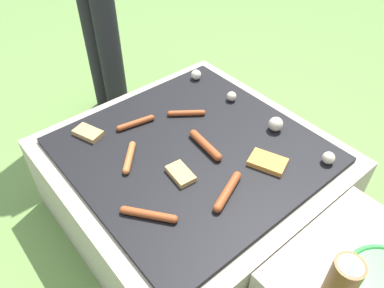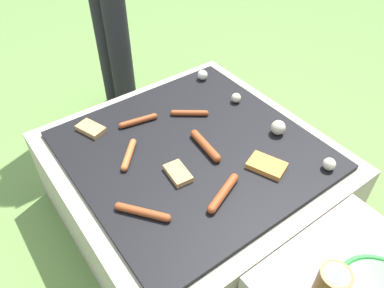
{
  "view_description": "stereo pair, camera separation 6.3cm",
  "coord_description": "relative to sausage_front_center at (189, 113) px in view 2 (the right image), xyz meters",
  "views": [
    {
      "loc": [
        0.77,
        -0.64,
        1.31
      ],
      "look_at": [
        0.0,
        0.0,
        0.39
      ],
      "focal_mm": 35.0,
      "sensor_mm": 36.0,
      "label": 1
    },
    {
      "loc": [
        0.81,
        -0.59,
        1.31
      ],
      "look_at": [
        0.0,
        0.0,
        0.39
      ],
      "focal_mm": 35.0,
      "sensor_mm": 36.0,
      "label": 2
    }
  ],
  "objects": [
    {
      "name": "ground_plane",
      "position": [
        0.16,
        -0.11,
        -0.39
      ],
      "size": [
        14.0,
        14.0,
        0.0
      ],
      "primitive_type": "plane",
      "color": "#608442"
    },
    {
      "name": "grill",
      "position": [
        0.16,
        -0.11,
        -0.2
      ],
      "size": [
        0.95,
        0.95,
        0.37
      ],
      "color": "#A89E8C",
      "rests_on": "ground_plane"
    },
    {
      "name": "sausage_mid_left",
      "position": [
        0.2,
        -0.07,
        0.0
      ],
      "size": [
        0.18,
        0.05,
        0.03
      ],
      "color": "#93421E",
      "rests_on": "grill"
    },
    {
      "name": "sausage_mid_right",
      "position": [
        -0.08,
        -0.19,
        0.0
      ],
      "size": [
        0.05,
        0.16,
        0.02
      ],
      "color": "#93421E",
      "rests_on": "grill"
    },
    {
      "name": "sausage_back_right",
      "position": [
        0.32,
        -0.41,
        0.0
      ],
      "size": [
        0.15,
        0.12,
        0.03
      ],
      "color": "#93421E",
      "rests_on": "grill"
    },
    {
      "name": "sausage_front_right",
      "position": [
        0.41,
        -0.16,
        0.0
      ],
      "size": [
        0.09,
        0.17,
        0.03
      ],
      "color": "#93421E",
      "rests_on": "grill"
    },
    {
      "name": "sausage_back_center",
      "position": [
        0.07,
        -0.32,
        0.0
      ],
      "size": [
        0.12,
        0.12,
        0.02
      ],
      "color": "#B7602D",
      "rests_on": "grill"
    },
    {
      "name": "sausage_front_center",
      "position": [
        0.0,
        0.0,
        0.0
      ],
      "size": [
        0.1,
        0.13,
        0.02
      ],
      "color": "#93421E",
      "rests_on": "grill"
    },
    {
      "name": "bread_slice_right",
      "position": [
        0.25,
        -0.23,
        -0.0
      ],
      "size": [
        0.11,
        0.07,
        0.02
      ],
      "color": "tan",
      "rests_on": "grill"
    },
    {
      "name": "bread_slice_center",
      "position": [
        0.4,
        0.04,
        -0.0
      ],
      "size": [
        0.15,
        0.12,
        0.02
      ],
      "color": "#D18438",
      "rests_on": "grill"
    },
    {
      "name": "bread_slice_left",
      "position": [
        -0.15,
        -0.36,
        -0.0
      ],
      "size": [
        0.12,
        0.09,
        0.02
      ],
      "color": "tan",
      "rests_on": "grill"
    },
    {
      "name": "mushroom_row",
      "position": [
        0.19,
        0.21,
        0.01
      ],
      "size": [
        0.75,
        0.06,
        0.06
      ],
      "color": "silver",
      "rests_on": "grill"
    }
  ]
}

